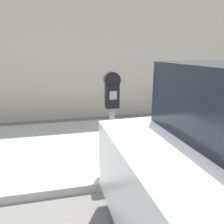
% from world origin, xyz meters
% --- Properties ---
extents(sidewalk, '(24.00, 2.80, 0.12)m').
position_xyz_m(sidewalk, '(0.00, 2.20, 0.06)').
color(sidewalk, '#ADAAA3').
rests_on(sidewalk, ground_plane).
extents(building_facade, '(24.00, 0.30, 4.63)m').
position_xyz_m(building_facade, '(0.00, 4.39, 2.31)').
color(building_facade, beige).
rests_on(building_facade, ground_plane).
extents(parking_meter, '(0.22, 0.15, 1.45)m').
position_xyz_m(parking_meter, '(0.03, 1.20, 1.11)').
color(parking_meter, gray).
rests_on(parking_meter, sidewalk).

